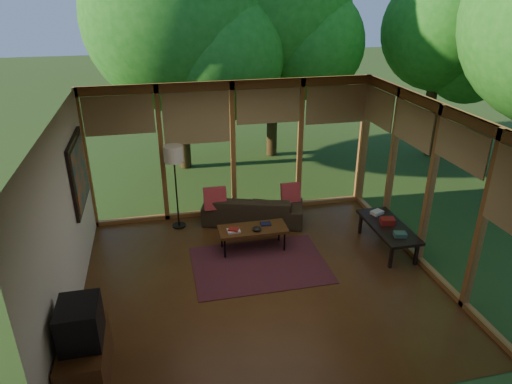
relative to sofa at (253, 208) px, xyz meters
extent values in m
plane|color=#563116|center=(-0.29, -2.00, -0.28)|extent=(5.50, 5.50, 0.00)
plane|color=silver|center=(-0.29, -2.00, 2.42)|extent=(5.50, 5.50, 0.00)
cube|color=silver|center=(-3.04, -2.00, 1.07)|extent=(0.04, 5.00, 2.70)
cube|color=silver|center=(-0.29, -4.50, 1.07)|extent=(5.50, 0.04, 2.70)
cube|color=#9B6330|center=(-0.29, 0.50, 1.07)|extent=(5.50, 0.12, 2.70)
cube|color=#9B6330|center=(2.46, -2.00, 1.07)|extent=(0.12, 5.00, 2.70)
plane|color=#2B4B1C|center=(7.71, 6.00, -0.29)|extent=(40.00, 40.00, 0.00)
cylinder|color=#3E2D16|center=(-1.06, 3.40, 2.06)|extent=(0.28, 0.28, 4.68)
sphere|color=#175E15|center=(-1.06, 3.40, 3.36)|extent=(4.30, 4.30, 4.30)
cylinder|color=#3E2D16|center=(1.35, 3.85, 2.17)|extent=(0.28, 0.28, 4.92)
sphere|color=#175E15|center=(1.35, 3.85, 3.54)|extent=(3.89, 3.89, 3.89)
cylinder|color=#3E2D16|center=(5.42, 2.81, 1.82)|extent=(0.28, 0.28, 4.22)
sphere|color=#175E15|center=(5.42, 2.81, 2.99)|extent=(2.97, 2.97, 2.97)
cube|color=maroon|center=(-0.22, -1.56, -0.28)|extent=(2.22, 1.58, 0.01)
imported|color=#322819|center=(0.00, 0.00, 0.00)|extent=(2.08, 1.32, 0.57)
cube|color=maroon|center=(-0.75, -0.05, 0.31)|extent=(0.43, 0.23, 0.45)
cube|color=maroon|center=(0.75, -0.05, 0.29)|extent=(0.38, 0.20, 0.40)
cube|color=beige|center=(-0.58, -1.08, 0.16)|extent=(0.23, 0.17, 0.03)
cube|color=maroon|center=(-0.58, -1.08, 0.19)|extent=(0.21, 0.19, 0.03)
cube|color=black|center=(0.02, -0.95, 0.15)|extent=(0.19, 0.15, 0.03)
ellipsoid|color=black|center=(-0.18, -1.13, 0.18)|extent=(0.16, 0.16, 0.07)
cube|color=#532F16|center=(-2.76, -3.51, 0.02)|extent=(0.50, 1.00, 0.60)
cube|color=black|center=(-2.74, -3.51, 0.57)|extent=(0.45, 0.55, 0.50)
cube|color=#335A4C|center=(2.11, -1.90, 0.21)|extent=(0.23, 0.19, 0.07)
cube|color=maroon|center=(2.11, -1.45, 0.23)|extent=(0.28, 0.23, 0.11)
cube|color=beige|center=(2.11, -1.05, 0.20)|extent=(0.26, 0.23, 0.06)
cylinder|color=black|center=(-1.46, 0.11, -0.27)|extent=(0.26, 0.26, 0.03)
cylinder|color=black|center=(-1.46, 0.11, 0.51)|extent=(0.03, 0.03, 1.52)
cylinder|color=beige|center=(-1.46, 0.11, 1.22)|extent=(0.36, 0.36, 0.30)
cube|color=#532F16|center=(-0.23, -1.03, 0.12)|extent=(1.20, 0.50, 0.05)
cylinder|color=black|center=(-0.76, -1.21, -0.10)|extent=(0.03, 0.03, 0.38)
cylinder|color=black|center=(0.30, -1.21, -0.10)|extent=(0.03, 0.03, 0.38)
cylinder|color=black|center=(-0.76, -0.85, -0.10)|extent=(0.03, 0.03, 0.38)
cylinder|color=black|center=(0.30, -0.85, -0.10)|extent=(0.03, 0.03, 0.38)
cube|color=black|center=(2.11, -1.50, 0.15)|extent=(0.60, 1.40, 0.05)
cube|color=black|center=(1.88, -2.10, -0.08)|extent=(0.05, 0.05, 0.40)
cube|color=black|center=(2.34, -2.10, -0.08)|extent=(0.05, 0.05, 0.40)
cube|color=black|center=(1.88, -0.90, -0.08)|extent=(0.05, 0.05, 0.40)
cube|color=black|center=(2.34, -0.90, -0.08)|extent=(0.05, 0.05, 0.40)
cube|color=black|center=(-3.01, -0.60, 1.27)|extent=(0.05, 1.35, 1.15)
cube|color=#165667|center=(-2.98, -0.60, 1.27)|extent=(0.02, 1.20, 1.00)
camera|label=1|loc=(-1.69, -7.88, 4.00)|focal=32.00mm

